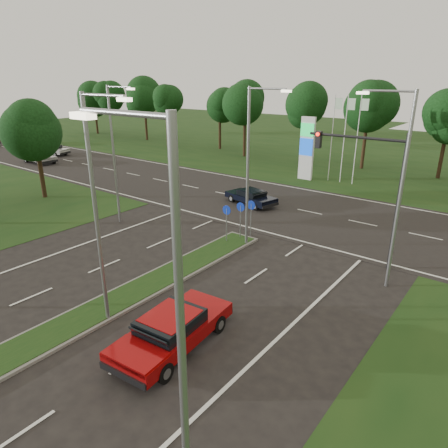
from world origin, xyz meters
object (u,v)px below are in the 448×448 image
Objects in this scene: far_car_a at (39,157)px; red_sedan at (172,329)px; navy_sedan at (251,197)px; far_car_b at (51,150)px; far_car_c at (44,140)px.

red_sedan is at bearing -111.43° from far_car_a.
red_sedan is 18.20m from navy_sedan.
far_car_a is 5.01m from far_car_b.
far_car_a is (-28.61, -1.73, 0.07)m from navy_sedan.
red_sedan is 39.19m from far_car_a.
far_car_c is (-41.47, 6.07, -0.03)m from navy_sedan.
navy_sedan is at bearing -109.99° from far_car_b.
red_sedan reaches higher than far_car_b.
far_car_b is (-3.55, 3.53, -0.01)m from far_car_a.
far_car_c is (-9.31, 4.27, -0.09)m from far_car_b.
navy_sedan reaches higher than far_car_c.
far_car_b is at bearing 99.64° from navy_sedan.
far_car_a is (-36.30, 14.77, -0.04)m from red_sedan.
navy_sedan is (-7.69, 16.50, -0.11)m from red_sedan.
far_car_b is (-32.16, 1.80, 0.06)m from navy_sedan.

